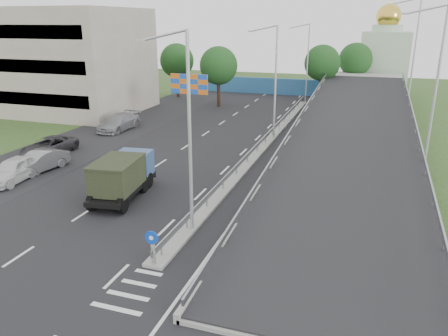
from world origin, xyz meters
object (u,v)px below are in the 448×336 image
at_px(parked_car_d, 119,122).
at_px(dump_truck, 123,175).
at_px(parked_car_b, 39,162).
at_px(lamp_post_mid, 274,77).
at_px(parked_car_c, 49,146).
at_px(sign_bollard, 153,247).
at_px(billboard, 189,87).
at_px(church, 384,57).
at_px(lamp_post_far, 306,59).
at_px(parked_car_a, 14,169).
at_px(lamp_post_near, 186,124).

bearing_deg(parked_car_d, dump_truck, -54.65).
height_order(parked_car_b, parked_car_d, parked_car_d).
xyz_separation_m(lamp_post_mid, parked_car_c, (-16.50, -10.67, -5.10)).
bearing_deg(parked_car_d, sign_bollard, -52.41).
height_order(billboard, parked_car_d, billboard).
relative_size(church, billboard, 2.51).
distance_m(church, billboard, 37.23).
relative_size(billboard, parked_car_b, 1.19).
xyz_separation_m(lamp_post_mid, parked_car_d, (-15.51, -1.37, -5.00)).
xyz_separation_m(lamp_post_mid, parked_car_b, (-14.24, -14.49, -5.05)).
bearing_deg(lamp_post_far, church, 54.76).
xyz_separation_m(lamp_post_far, parked_car_a, (-14.51, -36.67, -4.99)).
xyz_separation_m(sign_bollard, parked_car_b, (-14.13, 9.33, -0.28)).
height_order(lamp_post_far, dump_truck, lamp_post_far).
bearing_deg(parked_car_b, sign_bollard, -24.68).
relative_size(lamp_post_near, lamp_post_mid, 1.00).
relative_size(lamp_post_far, parked_car_c, 1.99).
distance_m(lamp_post_far, parked_car_c, 35.20).
bearing_deg(lamp_post_mid, church, 73.78).
height_order(sign_bollard, church, church).
bearing_deg(lamp_post_mid, lamp_post_far, 90.00).
height_order(church, parked_car_d, church).
bearing_deg(lamp_post_far, sign_bollard, -90.14).
xyz_separation_m(dump_truck, parked_car_a, (-8.75, 0.18, -0.66)).
height_order(dump_truck, parked_car_a, dump_truck).
bearing_deg(billboard, parked_car_d, -152.22).
distance_m(lamp_post_mid, parked_car_b, 20.94).
relative_size(billboard, parked_car_d, 0.98).
height_order(parked_car_a, parked_car_d, parked_car_a).
bearing_deg(sign_bollard, lamp_post_near, 88.36).
height_order(parked_car_a, parked_car_b, parked_car_a).
xyz_separation_m(sign_bollard, parked_car_c, (-16.39, 13.16, -0.33)).
height_order(church, dump_truck, church).
bearing_deg(parked_car_c, sign_bollard, -32.18).
height_order(lamp_post_near, parked_car_d, lamp_post_near).
bearing_deg(church, parked_car_c, -120.58).
distance_m(lamp_post_far, parked_car_a, 39.75).
relative_size(sign_bollard, lamp_post_near, 0.17).
height_order(sign_bollard, parked_car_a, sign_bollard).
bearing_deg(church, lamp_post_near, -100.38).
distance_m(lamp_post_near, dump_truck, 7.87).
height_order(lamp_post_mid, parked_car_a, lamp_post_mid).
bearing_deg(lamp_post_far, parked_car_b, -112.43).
xyz_separation_m(lamp_post_far, church, (9.89, 14.00, -0.50)).
bearing_deg(parked_car_d, parked_car_b, -81.30).
xyz_separation_m(lamp_post_far, parked_car_b, (-14.24, -34.49, -5.05)).
bearing_deg(dump_truck, lamp_post_mid, 63.79).
xyz_separation_m(sign_bollard, billboard, (-9.00, 25.83, 3.15)).
relative_size(sign_bollard, lamp_post_far, 0.17).
bearing_deg(parked_car_b, lamp_post_near, -12.38).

